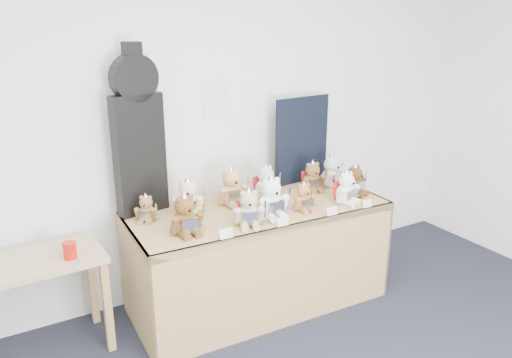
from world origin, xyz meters
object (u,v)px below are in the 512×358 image
red_cup (70,250)px  teddy_back_right (313,178)px  teddy_front_far_left (186,217)px  guitar_case (138,133)px  teddy_back_centre_right (266,184)px  teddy_front_centre (272,199)px  teddy_back_left (188,199)px  teddy_back_far_left (146,210)px  teddy_front_left (249,210)px  teddy_front_right (304,198)px  display_table (264,232)px  teddy_back_centre_left (232,188)px  teddy_back_end (331,173)px  teddy_front_far_right (347,189)px  teddy_front_end (355,182)px  side_table (36,277)px

red_cup → teddy_back_right: 1.90m
teddy_front_far_left → teddy_back_right: size_ratio=1.11×
guitar_case → teddy_back_right: 1.42m
teddy_back_centre_right → guitar_case: bearing=156.9°
teddy_front_centre → teddy_front_far_left: bearing=179.7°
teddy_back_left → teddy_back_far_left: 0.30m
teddy_front_far_left → teddy_front_left: 0.43m
teddy_front_centre → guitar_case: bearing=146.3°
teddy_front_right → teddy_back_left: bearing=157.4°
display_table → teddy_back_right: teddy_back_right is taller
teddy_back_centre_left → teddy_back_end: teddy_back_centre_left is taller
display_table → teddy_front_far_right: size_ratio=6.94×
display_table → red_cup: red_cup is taller
teddy_front_right → teddy_back_centre_right: (-0.10, 0.36, 0.02)m
teddy_front_left → teddy_front_end: bearing=28.4°
teddy_front_far_right → teddy_back_centre_right: bearing=130.3°
teddy_front_far_right → teddy_back_far_left: teddy_front_far_right is taller
teddy_front_end → teddy_front_centre: bearing=166.9°
side_table → teddy_front_left: 1.42m
teddy_front_left → teddy_front_centre: 0.22m
teddy_front_left → teddy_back_end: teddy_front_left is taller
teddy_back_left → teddy_back_centre_left: (0.36, 0.02, 0.01)m
teddy_back_centre_right → teddy_front_far_left: bearing=-169.2°
teddy_front_centre → teddy_back_left: (-0.49, 0.33, -0.01)m
teddy_back_centre_left → teddy_back_end: (0.90, -0.04, -0.01)m
teddy_front_right → teddy_front_left: bearing=-172.7°
guitar_case → teddy_back_centre_right: guitar_case is taller
teddy_front_left → teddy_back_far_left: (-0.57, 0.42, -0.03)m
teddy_front_far_left → teddy_back_far_left: (-0.15, 0.34, -0.04)m
teddy_front_far_right → display_table: bearing=155.1°
side_table → teddy_back_centre_left: (1.39, -0.01, 0.35)m
teddy_front_left → teddy_back_right: size_ratio=1.06×
teddy_back_centre_right → teddy_front_right: bearing=-85.2°
teddy_back_left → teddy_front_end: bearing=11.4°
teddy_back_centre_left → teddy_back_centre_right: 0.29m
teddy_front_centre → teddy_front_end: size_ratio=1.20×
teddy_front_far_left → teddy_back_end: teddy_front_far_left is taller
teddy_back_far_left → teddy_front_right: bearing=12.4°
teddy_front_left → teddy_back_centre_left: (0.08, 0.41, 0.01)m
display_table → teddy_front_right: 0.39m
guitar_case → teddy_back_left: size_ratio=4.02×
side_table → guitar_case: 1.13m
guitar_case → teddy_front_centre: size_ratio=3.65×
display_table → teddy_front_end: 0.85m
teddy_back_centre_left → teddy_front_centre: bearing=-71.8°
side_table → teddy_back_far_left: bearing=-2.0°
teddy_front_far_left → teddy_front_left: bearing=-14.2°
teddy_front_centre → teddy_back_centre_left: bearing=112.4°
teddy_front_end → teddy_back_left: teddy_back_left is taller
guitar_case → teddy_back_right: guitar_case is taller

